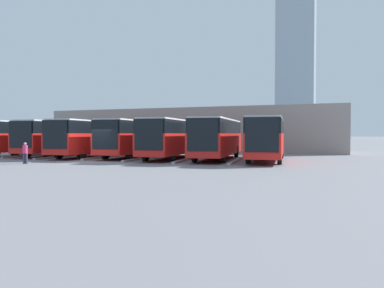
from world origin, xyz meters
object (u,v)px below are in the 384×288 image
Objects in this scene: bus_0 at (267,137)px; bus_4 at (91,137)px; bus_5 at (60,137)px; bus_6 at (30,136)px; bus_1 at (218,137)px; bus_3 at (134,137)px; bus_2 at (172,137)px; pedestrian at (25,152)px.

bus_0 and bus_4 have the same top height.
bus_6 is (4.08, -0.23, 0.00)m from bus_5.
bus_3 is at bearing -9.09° from bus_1.
bus_6 is at bearing -7.83° from bus_2.
bus_0 is at bearing 172.01° from bus_3.
bus_1 is at bearing 175.54° from bus_2.
bus_4 and bus_6 have the same top height.
bus_0 and bus_2 have the same top height.
bus_3 is at bearing -174.23° from bus_4.
bus_4 is 1.00× the size of bus_5.
bus_0 is 18.25m from pedestrian.
bus_2 is at bearing -4.46° from bus_1.
bus_1 is 1.00× the size of bus_2.
bus_3 reaches higher than pedestrian.
bus_4 is at bearing -3.88° from bus_2.
bus_3 is at bearing -123.98° from pedestrian.
bus_6 is at bearing -60.83° from pedestrian.
bus_5 is (12.25, -0.10, 0.00)m from bus_2.
bus_5 is at bearing -3.87° from bus_3.
bus_3 is at bearing -13.68° from bus_2.
bus_2 is at bearing 166.32° from bus_3.
bus_5 is at bearing -76.75° from pedestrian.
bus_4 is at bearing 166.34° from bus_5.
bus_4 is 1.00× the size of bus_6.
pedestrian is (7.53, 9.03, -1.05)m from bus_2.
bus_4 is (16.33, 0.62, 0.00)m from bus_0.
bus_2 is at bearing -143.92° from pedestrian.
bus_0 and bus_3 have the same top height.
bus_4 is at bearing -4.50° from bus_0.
bus_5 is 4.09m from bus_6.
bus_2 is 16.33m from bus_6.
bus_6 is at bearing -5.87° from bus_3.
bus_0 is 1.00× the size of bus_5.
bus_1 and bus_4 have the same top height.
bus_3 is (12.25, -0.28, 0.00)m from bus_0.
bus_3 is 12.25m from bus_6.
bus_1 is at bearing 170.91° from bus_3.
bus_0 is at bearing -163.58° from pedestrian.
bus_4 is (4.08, 0.90, 0.00)m from bus_3.
pedestrian is at bearing 23.82° from bus_0.
bus_2 is (4.08, 0.16, 0.00)m from bus_1.
bus_4 is (8.16, 0.40, 0.00)m from bus_2.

